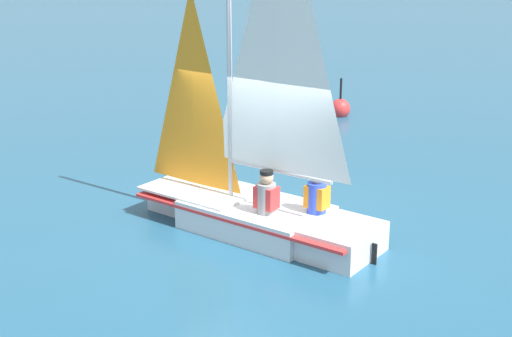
# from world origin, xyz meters

# --- Properties ---
(ground_plane) EXTENTS (260.00, 260.00, 0.00)m
(ground_plane) POSITION_xyz_m (0.00, 0.00, 0.00)
(ground_plane) COLOR #235675
(sailboat_main) EXTENTS (3.71, 4.04, 5.57)m
(sailboat_main) POSITION_xyz_m (0.01, 0.01, 0.77)
(sailboat_main) COLOR silver
(sailboat_main) RESTS_ON ground_plane
(sailor_helm) EXTENTS (0.42, 0.43, 1.16)m
(sailor_helm) POSITION_xyz_m (0.42, 0.14, 0.63)
(sailor_helm) COLOR black
(sailor_helm) RESTS_ON ground_plane
(sailor_crew) EXTENTS (0.42, 0.43, 1.16)m
(sailor_crew) POSITION_xyz_m (0.44, 0.93, 0.63)
(sailor_crew) COLOR black
(sailor_crew) RESTS_ON ground_plane
(buoy_marker) EXTENTS (0.55, 0.55, 1.11)m
(buoy_marker) POSITION_xyz_m (-7.92, 2.76, 0.20)
(buoy_marker) COLOR red
(buoy_marker) RESTS_ON ground_plane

